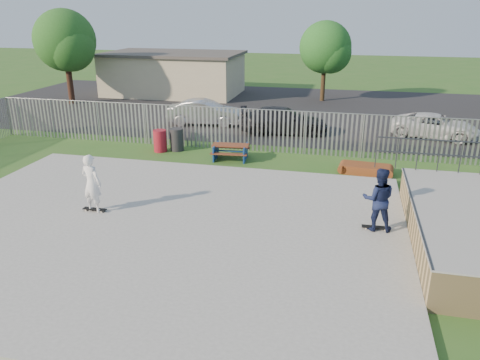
% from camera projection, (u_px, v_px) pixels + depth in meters
% --- Properties ---
extents(ground, '(120.00, 120.00, 0.00)m').
position_uv_depth(ground, '(155.00, 230.00, 14.28)').
color(ground, '#326322').
rests_on(ground, ground).
extents(concrete_slab, '(15.00, 12.00, 0.15)m').
position_uv_depth(concrete_slab, '(155.00, 228.00, 14.26)').
color(concrete_slab, gray).
rests_on(concrete_slab, ground).
extents(fence, '(26.04, 16.02, 2.00)m').
position_uv_depth(fence, '(225.00, 157.00, 17.92)').
color(fence, gray).
rests_on(fence, ground).
extents(picnic_table, '(1.73, 1.46, 0.68)m').
position_uv_depth(picnic_table, '(231.00, 152.00, 20.89)').
color(picnic_table, brown).
rests_on(picnic_table, ground).
extents(funbox, '(1.90, 1.08, 0.36)m').
position_uv_depth(funbox, '(366.00, 169.00, 19.14)').
color(funbox, brown).
rests_on(funbox, ground).
extents(trash_bin_red, '(0.62, 0.62, 1.03)m').
position_uv_depth(trash_bin_red, '(160.00, 141.00, 21.98)').
color(trash_bin_red, maroon).
rests_on(trash_bin_red, ground).
extents(trash_bin_grey, '(0.64, 0.64, 1.06)m').
position_uv_depth(trash_bin_grey, '(177.00, 140.00, 22.12)').
color(trash_bin_grey, '#262628').
rests_on(trash_bin_grey, ground).
extents(parking_lot, '(40.00, 18.00, 0.02)m').
position_uv_depth(parking_lot, '(265.00, 108.00, 31.65)').
color(parking_lot, black).
rests_on(parking_lot, ground).
extents(car_silver, '(4.45, 1.98, 1.42)m').
position_uv_depth(car_silver, '(205.00, 112.00, 26.95)').
color(car_silver, silver).
rests_on(car_silver, parking_lot).
extents(car_dark, '(4.96, 2.61, 1.37)m').
position_uv_depth(car_dark, '(284.00, 121.00, 25.07)').
color(car_dark, black).
rests_on(car_dark, parking_lot).
extents(car_white, '(4.73, 3.02, 1.22)m').
position_uv_depth(car_white, '(435.00, 126.00, 24.27)').
color(car_white, white).
rests_on(car_white, parking_lot).
extents(building, '(10.40, 6.40, 3.20)m').
position_uv_depth(building, '(174.00, 73.00, 36.46)').
color(building, beige).
rests_on(building, ground).
extents(tree_left, '(4.16, 4.16, 6.41)m').
position_uv_depth(tree_left, '(65.00, 41.00, 31.76)').
color(tree_left, '#3D2318').
rests_on(tree_left, ground).
extents(tree_mid, '(3.64, 3.64, 5.62)m').
position_uv_depth(tree_mid, '(325.00, 47.00, 32.95)').
color(tree_mid, '#3F2D19').
rests_on(tree_mid, ground).
extents(skateboard_a, '(0.81, 0.23, 0.08)m').
position_uv_depth(skateboard_a, '(375.00, 228.00, 14.00)').
color(skateboard_a, black).
rests_on(skateboard_a, concrete_slab).
extents(skateboard_b, '(0.80, 0.21, 0.08)m').
position_uv_depth(skateboard_b, '(95.00, 210.00, 15.26)').
color(skateboard_b, black).
rests_on(skateboard_b, concrete_slab).
extents(skater_navy, '(0.96, 0.76, 1.92)m').
position_uv_depth(skater_navy, '(378.00, 199.00, 13.69)').
color(skater_navy, '#141C3F').
rests_on(skater_navy, concrete_slab).
extents(skater_white, '(0.77, 0.58, 1.92)m').
position_uv_depth(skater_white, '(92.00, 183.00, 14.94)').
color(skater_white, white).
rests_on(skater_white, concrete_slab).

